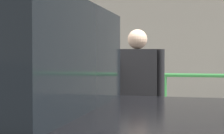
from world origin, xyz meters
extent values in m
cylinder|color=slate|center=(0.32, 0.41, 0.67)|extent=(0.07, 0.07, 1.05)
cylinder|color=slate|center=(0.32, 0.41, 1.36)|extent=(0.18, 0.18, 0.32)
sphere|color=silver|center=(0.32, 0.41, 1.55)|extent=(0.18, 0.18, 0.18)
cube|color=black|center=(0.31, 0.31, 1.43)|extent=(0.10, 0.02, 0.07)
cube|color=white|center=(0.31, 0.31, 1.30)|extent=(0.11, 0.02, 0.09)
cube|color=black|center=(0.91, 0.54, 1.26)|extent=(0.45, 0.28, 0.61)
sphere|color=beige|center=(0.91, 0.54, 1.67)|extent=(0.22, 0.22, 0.22)
cylinder|color=black|center=(1.16, 0.58, 1.28)|extent=(0.09, 0.09, 0.57)
cylinder|color=black|center=(0.69, 0.31, 1.39)|extent=(0.16, 0.49, 0.45)
cylinder|color=#2D7A38|center=(0.00, 2.36, 1.18)|extent=(24.00, 0.06, 0.06)
cylinder|color=#2D7A38|center=(0.00, 2.36, 0.72)|extent=(24.00, 0.05, 0.05)
cylinder|color=#2D7A38|center=(-1.09, 2.36, 0.67)|extent=(0.06, 0.06, 1.04)
cylinder|color=#2D7A38|center=(1.09, 2.36, 0.67)|extent=(0.06, 0.06, 1.04)
cube|color=gray|center=(0.00, 5.03, 1.47)|extent=(32.00, 0.50, 2.93)
camera|label=1|loc=(1.48, -3.37, 1.48)|focal=57.10mm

